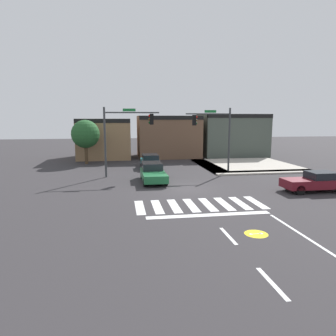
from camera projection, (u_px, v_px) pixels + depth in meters
ground_plane at (184, 188)px, 22.86m from camera, size 120.00×120.00×0.00m
crosswalk_near at (200, 205)px, 18.47m from camera, size 7.69×2.92×0.01m
lane_markings at (274, 253)px, 11.89m from camera, size 6.80×18.75×0.01m
bike_detector_marking at (256, 234)px, 13.81m from camera, size 1.06×1.06×0.01m
curb_corner_northeast at (243, 166)px, 33.32m from camera, size 10.00×10.60×0.15m
storefront_row at (174, 136)px, 41.50m from camera, size 25.05×6.97×5.71m
traffic_signal_northeast at (215, 130)px, 28.52m from camera, size 4.27×0.32×6.10m
traffic_signal_northwest at (125, 129)px, 26.78m from camera, size 4.84×0.32×6.11m
car_teal at (150, 161)px, 32.28m from camera, size 1.82×4.30×1.43m
car_green at (153, 172)px, 25.35m from camera, size 1.86×4.61×1.45m
car_maroon at (315, 182)px, 21.77m from camera, size 4.27×1.77×1.41m
roadside_tree at (85, 134)px, 34.69m from camera, size 3.17×3.17×4.99m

